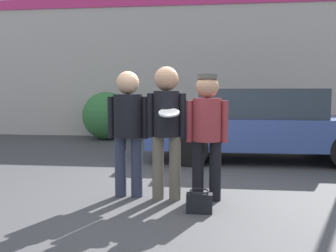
% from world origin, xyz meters
% --- Properties ---
extents(ground_plane, '(56.00, 56.00, 0.00)m').
position_xyz_m(ground_plane, '(0.00, 0.00, 0.00)').
color(ground_plane, '#3F3F42').
extents(storefront_building, '(24.00, 0.22, 4.31)m').
position_xyz_m(storefront_building, '(0.00, 6.89, 2.19)').
color(storefront_building, beige).
rests_on(storefront_building, ground).
extents(person_left, '(0.55, 0.38, 1.66)m').
position_xyz_m(person_left, '(-0.66, 0.07, 0.99)').
color(person_left, '#2D3347').
rests_on(person_left, ground).
extents(person_middle_with_frisbee, '(0.50, 0.53, 1.71)m').
position_xyz_m(person_middle_with_frisbee, '(-0.14, 0.00, 1.02)').
color(person_middle_with_frisbee, '#665B4C').
rests_on(person_middle_with_frisbee, ground).
extents(person_right, '(0.53, 0.36, 1.61)m').
position_xyz_m(person_right, '(0.37, 0.02, 0.97)').
color(person_right, black).
rests_on(person_right, ground).
extents(parked_car_near, '(4.56, 1.86, 1.45)m').
position_xyz_m(parked_car_near, '(1.42, 3.04, 0.74)').
color(parked_car_near, '#334784').
rests_on(parked_car_near, ground).
extents(shrub, '(1.40, 1.40, 1.40)m').
position_xyz_m(shrub, '(-2.70, 6.00, 0.70)').
color(shrub, '#387A3D').
rests_on(shrub, ground).
extents(handbag, '(0.30, 0.23, 0.26)m').
position_xyz_m(handbag, '(0.30, -0.50, 0.13)').
color(handbag, black).
rests_on(handbag, ground).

